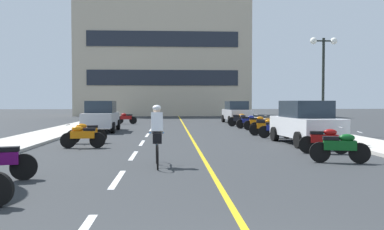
% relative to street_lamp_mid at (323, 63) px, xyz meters
% --- Properties ---
extents(ground_plane, '(140.00, 140.00, 0.00)m').
position_rel_street_lamp_mid_xyz_m(ground_plane, '(-7.35, 3.36, -3.83)').
color(ground_plane, '#2D3033').
extents(curb_left, '(2.40, 72.00, 0.12)m').
position_rel_street_lamp_mid_xyz_m(curb_left, '(-14.55, 6.36, -3.77)').
color(curb_left, '#B7B2A8').
rests_on(curb_left, ground).
extents(curb_right, '(2.40, 72.00, 0.12)m').
position_rel_street_lamp_mid_xyz_m(curb_right, '(-0.15, 6.36, -3.77)').
color(curb_right, '#B7B2A8').
rests_on(curb_right, ground).
extents(lane_dash_1, '(0.14, 2.20, 0.01)m').
position_rel_street_lamp_mid_xyz_m(lane_dash_1, '(-9.35, -11.64, -3.83)').
color(lane_dash_1, silver).
rests_on(lane_dash_1, ground).
extents(lane_dash_2, '(0.14, 2.20, 0.01)m').
position_rel_street_lamp_mid_xyz_m(lane_dash_2, '(-9.35, -7.64, -3.83)').
color(lane_dash_2, silver).
rests_on(lane_dash_2, ground).
extents(lane_dash_3, '(0.14, 2.20, 0.01)m').
position_rel_street_lamp_mid_xyz_m(lane_dash_3, '(-9.35, -3.64, -3.83)').
color(lane_dash_3, silver).
rests_on(lane_dash_3, ground).
extents(lane_dash_4, '(0.14, 2.20, 0.01)m').
position_rel_street_lamp_mid_xyz_m(lane_dash_4, '(-9.35, 0.36, -3.83)').
color(lane_dash_4, silver).
rests_on(lane_dash_4, ground).
extents(lane_dash_5, '(0.14, 2.20, 0.01)m').
position_rel_street_lamp_mid_xyz_m(lane_dash_5, '(-9.35, 4.36, -3.83)').
color(lane_dash_5, silver).
rests_on(lane_dash_5, ground).
extents(lane_dash_6, '(0.14, 2.20, 0.01)m').
position_rel_street_lamp_mid_xyz_m(lane_dash_6, '(-9.35, 8.36, -3.83)').
color(lane_dash_6, silver).
rests_on(lane_dash_6, ground).
extents(lane_dash_7, '(0.14, 2.20, 0.01)m').
position_rel_street_lamp_mid_xyz_m(lane_dash_7, '(-9.35, 12.36, -3.83)').
color(lane_dash_7, silver).
rests_on(lane_dash_7, ground).
extents(lane_dash_8, '(0.14, 2.20, 0.01)m').
position_rel_street_lamp_mid_xyz_m(lane_dash_8, '(-9.35, 16.36, -3.83)').
color(lane_dash_8, silver).
rests_on(lane_dash_8, ground).
extents(lane_dash_9, '(0.14, 2.20, 0.01)m').
position_rel_street_lamp_mid_xyz_m(lane_dash_9, '(-9.35, 20.36, -3.83)').
color(lane_dash_9, silver).
rests_on(lane_dash_9, ground).
extents(lane_dash_10, '(0.14, 2.20, 0.01)m').
position_rel_street_lamp_mid_xyz_m(lane_dash_10, '(-9.35, 24.36, -3.83)').
color(lane_dash_10, silver).
rests_on(lane_dash_10, ground).
extents(lane_dash_11, '(0.14, 2.20, 0.01)m').
position_rel_street_lamp_mid_xyz_m(lane_dash_11, '(-9.35, 28.36, -3.83)').
color(lane_dash_11, silver).
rests_on(lane_dash_11, ground).
extents(centre_line_yellow, '(0.12, 66.00, 0.01)m').
position_rel_street_lamp_mid_xyz_m(centre_line_yellow, '(-7.10, 6.36, -3.83)').
color(centre_line_yellow, gold).
rests_on(centre_line_yellow, ground).
extents(office_building, '(21.60, 7.14, 15.48)m').
position_rel_street_lamp_mid_xyz_m(office_building, '(-8.98, 30.87, 3.91)').
color(office_building, '#BCAD93').
rests_on(office_building, ground).
extents(street_lamp_mid, '(1.46, 0.36, 5.06)m').
position_rel_street_lamp_mid_xyz_m(street_lamp_mid, '(0.00, 0.00, 0.00)').
color(street_lamp_mid, black).
rests_on(street_lamp_mid, curb_right).
extents(parked_car_near, '(2.16, 4.31, 1.82)m').
position_rel_street_lamp_mid_xyz_m(parked_car_near, '(-2.48, -4.43, -2.91)').
color(parked_car_near, black).
rests_on(parked_car_near, ground).
extents(parked_car_mid, '(2.00, 4.24, 1.82)m').
position_rel_street_lamp_mid_xyz_m(parked_car_mid, '(-12.23, 3.10, -2.91)').
color(parked_car_mid, black).
rests_on(parked_car_mid, ground).
extents(parked_car_far, '(2.10, 4.28, 1.82)m').
position_rel_street_lamp_mid_xyz_m(parked_car_far, '(-2.64, 11.94, -2.91)').
color(parked_car_far, black).
rests_on(parked_car_far, ground).
extents(motorcycle_2, '(1.68, 0.67, 0.92)m').
position_rel_street_lamp_mid_xyz_m(motorcycle_2, '(-3.22, -9.57, -3.36)').
color(motorcycle_2, black).
rests_on(motorcycle_2, ground).
extents(motorcycle_3, '(1.68, 0.65, 0.92)m').
position_rel_street_lamp_mid_xyz_m(motorcycle_3, '(-2.87, -7.53, -3.36)').
color(motorcycle_3, black).
rests_on(motorcycle_3, ground).
extents(motorcycle_4, '(1.70, 0.60, 0.92)m').
position_rel_street_lamp_mid_xyz_m(motorcycle_4, '(-11.49, -5.41, -3.36)').
color(motorcycle_4, black).
rests_on(motorcycle_4, ground).
extents(motorcycle_5, '(1.69, 0.61, 0.92)m').
position_rel_street_lamp_mid_xyz_m(motorcycle_5, '(-11.70, -3.70, -3.36)').
color(motorcycle_5, black).
rests_on(motorcycle_5, ground).
extents(motorcycle_6, '(1.69, 0.63, 0.92)m').
position_rel_street_lamp_mid_xyz_m(motorcycle_6, '(-3.00, -1.75, -3.36)').
color(motorcycle_6, black).
rests_on(motorcycle_6, ground).
extents(motorcycle_7, '(1.70, 0.60, 0.92)m').
position_rel_street_lamp_mid_xyz_m(motorcycle_7, '(-3.14, -0.23, -3.36)').
color(motorcycle_7, black).
rests_on(motorcycle_7, ground).
extents(motorcycle_8, '(1.70, 0.60, 0.92)m').
position_rel_street_lamp_mid_xyz_m(motorcycle_8, '(-2.72, 1.67, -3.36)').
color(motorcycle_8, black).
rests_on(motorcycle_8, ground).
extents(motorcycle_9, '(1.70, 0.60, 0.92)m').
position_rel_street_lamp_mid_xyz_m(motorcycle_9, '(-2.73, 3.68, -3.36)').
color(motorcycle_9, black).
rests_on(motorcycle_9, ground).
extents(motorcycle_10, '(1.69, 0.64, 0.92)m').
position_rel_street_lamp_mid_xyz_m(motorcycle_10, '(-2.95, 5.37, -3.36)').
color(motorcycle_10, black).
rests_on(motorcycle_10, ground).
extents(motorcycle_11, '(1.67, 0.70, 0.92)m').
position_rel_street_lamp_mid_xyz_m(motorcycle_11, '(-3.16, 7.31, -3.36)').
color(motorcycle_11, black).
rests_on(motorcycle_11, ground).
extents(motorcycle_12, '(1.70, 0.60, 0.92)m').
position_rel_street_lamp_mid_xyz_m(motorcycle_12, '(-2.88, 9.21, -3.36)').
color(motorcycle_12, black).
rests_on(motorcycle_12, ground).
extents(motorcycle_13, '(1.69, 0.63, 0.92)m').
position_rel_street_lamp_mid_xyz_m(motorcycle_13, '(-11.61, 10.95, -3.36)').
color(motorcycle_13, black).
rests_on(motorcycle_13, ground).
extents(cyclist_rider, '(0.42, 1.77, 1.71)m').
position_rel_street_lamp_mid_xyz_m(cyclist_rider, '(-8.50, -9.85, -2.94)').
color(cyclist_rider, black).
rests_on(cyclist_rider, ground).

